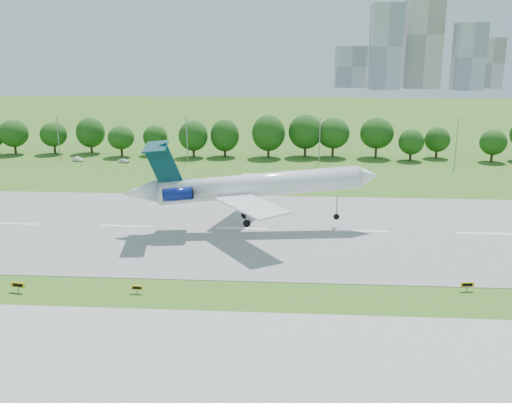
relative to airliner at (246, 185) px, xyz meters
The scene contains 12 objects.
ground 25.85m from the airliner, 91.55° to the right, with size 600.00×600.00×0.00m, color #35651A.
runway 7.68m from the airliner, 153.77° to the left, with size 400.00×45.00×0.08m, color gray.
taxiway 43.35m from the airliner, 90.90° to the right, with size 400.00×23.00×0.08m, color #ADADA8.
tree_line 67.35m from the airliner, 90.57° to the left, with size 288.40×8.40×10.40m.
light_poles 57.43m from the airliner, 93.16° to the left, with size 175.90×0.25×12.19m.
skyline 379.91m from the airliner, 74.79° to the left, with size 127.00×52.00×80.00m.
airliner is the anchor object (origin of this frame).
taxi_sign_left 38.56m from the airliner, 133.82° to the right, with size 1.85×0.51×1.29m.
taxi_sign_centre 29.88m from the airliner, 113.01° to the right, with size 1.46×0.26×1.02m.
taxi_sign_right 38.36m from the airliner, 38.02° to the right, with size 1.68×0.36×1.17m.
service_vehicle_a 76.93m from the airliner, 131.57° to the left, with size 1.25×3.57×1.18m, color silver.
service_vehicle_b 67.97m from the airliner, 123.88° to the left, with size 1.29×3.21×1.09m, color white.
Camera 1 is at (8.52, -66.38, 29.35)m, focal length 40.00 mm.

